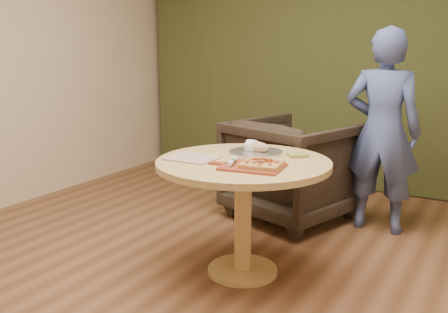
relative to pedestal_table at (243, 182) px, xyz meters
name	(u,v)px	position (x,y,z in m)	size (l,w,h in m)	color
room_shell	(194,55)	(0.00, -0.53, 0.79)	(5.04, 6.04, 2.84)	brown
curtain	(356,50)	(0.00, 2.37, 0.79)	(4.80, 0.14, 2.78)	#313A1A
pedestal_table	(243,182)	(0.00, 0.00, 0.00)	(1.09, 1.09, 0.75)	#DEBC72
pizza_paddle	(251,167)	(0.13, -0.15, 0.15)	(0.46, 0.33, 0.01)	brown
flatbread_pizza	(262,164)	(0.19, -0.13, 0.17)	(0.25, 0.25, 0.04)	tan
cutlery_roll	(232,162)	(0.02, -0.18, 0.17)	(0.08, 0.20, 0.03)	silver
newspaper	(193,158)	(-0.29, -0.13, 0.15)	(0.30, 0.25, 0.01)	silver
serving_tray	(256,152)	(-0.03, 0.22, 0.15)	(0.36, 0.36, 0.02)	silver
bread_roll	(255,147)	(-0.03, 0.22, 0.18)	(0.19, 0.09, 0.09)	tan
green_packet	(298,155)	(0.25, 0.26, 0.15)	(0.12, 0.10, 0.02)	olive
armchair	(293,164)	(-0.14, 1.16, -0.14)	(0.91, 0.85, 0.94)	black
person_standing	(382,132)	(0.55, 1.24, 0.18)	(0.58, 0.38, 1.59)	#435691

